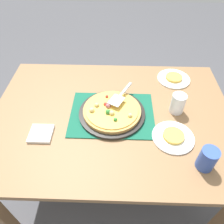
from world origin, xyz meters
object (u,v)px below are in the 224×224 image
at_px(served_slice_right, 174,136).
at_px(pizza_server, 120,96).
at_px(plate_far_right, 173,137).
at_px(cup_far, 178,103).
at_px(cup_near, 207,159).
at_px(pizza_pan, 112,113).
at_px(pizza, 112,110).
at_px(plate_near_left, 174,79).
at_px(served_slice_left, 174,77).
at_px(napkin_stack, 41,134).

distance_m(served_slice_right, pizza_server, 0.38).
bearing_deg(plate_far_right, cup_far, 76.38).
bearing_deg(cup_near, pizza_pan, 144.02).
xyz_separation_m(pizza, served_slice_right, (0.33, -0.16, -0.02)).
bearing_deg(served_slice_right, plate_near_left, 80.39).
height_order(pizza, cup_near, cup_near).
bearing_deg(pizza, pizza_pan, 28.29).
bearing_deg(plate_far_right, plate_near_left, 80.39).
relative_size(cup_near, cup_far, 1.00).
distance_m(plate_far_right, cup_far, 0.21).
bearing_deg(pizza, served_slice_left, 39.99).
bearing_deg(cup_far, plate_far_right, -103.62).
height_order(pizza_pan, pizza_server, pizza_server).
height_order(cup_far, napkin_stack, cup_far).
bearing_deg(pizza_server, plate_near_left, 35.33).
height_order(served_slice_left, served_slice_right, same).
height_order(pizza, napkin_stack, pizza).
bearing_deg(cup_near, pizza, 144.18).
height_order(pizza_pan, served_slice_left, served_slice_left).
relative_size(cup_near, napkin_stack, 1.00).
distance_m(plate_near_left, napkin_stack, 0.93).
height_order(pizza_server, napkin_stack, pizza_server).
bearing_deg(served_slice_right, pizza_pan, 153.95).
xyz_separation_m(pizza, plate_far_right, (0.33, -0.16, -0.03)).
bearing_deg(pizza, served_slice_right, -25.84).
height_order(cup_near, cup_far, same).
distance_m(served_slice_left, pizza_server, 0.45).
height_order(plate_near_left, served_slice_left, served_slice_left).
relative_size(served_slice_right, napkin_stack, 0.92).
distance_m(cup_near, cup_far, 0.37).
xyz_separation_m(plate_near_left, cup_far, (-0.04, -0.30, 0.06)).
relative_size(pizza, cup_near, 2.75).
xyz_separation_m(served_slice_left, cup_near, (0.03, -0.67, 0.04)).
bearing_deg(cup_near, plate_far_right, 125.82).
bearing_deg(plate_near_left, napkin_stack, -147.15).
height_order(pizza, plate_far_right, pizza).
height_order(pizza, cup_far, cup_far).
bearing_deg(served_slice_left, plate_far_right, -99.61).
distance_m(plate_near_left, cup_near, 0.67).
bearing_deg(pizza_pan, plate_near_left, 40.03).
xyz_separation_m(pizza_pan, napkin_stack, (-0.37, -0.16, -0.01)).
relative_size(served_slice_right, cup_near, 0.92).
bearing_deg(cup_near, served_slice_right, 125.82).
bearing_deg(napkin_stack, plate_near_left, 32.85).
relative_size(plate_far_right, napkin_stack, 1.83).
bearing_deg(plate_far_right, napkin_stack, -179.92).
height_order(plate_far_right, napkin_stack, napkin_stack).
xyz_separation_m(pizza_pan, plate_near_left, (0.41, 0.34, -0.01)).
bearing_deg(cup_far, pizza, -173.59).
relative_size(plate_near_left, served_slice_left, 2.00).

